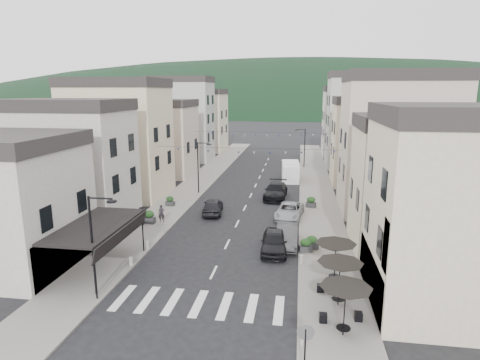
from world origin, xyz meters
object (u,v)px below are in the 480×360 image
at_px(parked_car_c, 289,211).
at_px(pedestrian_b, 142,216).
at_px(parked_car_a, 274,241).
at_px(delivery_van, 290,171).
at_px(parked_car_e, 213,206).
at_px(parked_car_b, 287,236).
at_px(parked_car_d, 276,191).
at_px(pedestrian_a, 162,214).

distance_m(parked_car_c, pedestrian_b, 13.48).
height_order(parked_car_a, delivery_van, delivery_van).
height_order(parked_car_c, parked_car_e, parked_car_e).
distance_m(parked_car_b, delivery_van, 23.26).
bearing_deg(pedestrian_b, parked_car_c, 35.17).
bearing_deg(parked_car_d, pedestrian_b, -132.20).
bearing_deg(pedestrian_a, parked_car_c, 4.66).
bearing_deg(parked_car_b, pedestrian_b, 168.16).
bearing_deg(pedestrian_b, parked_car_d, 62.08).
bearing_deg(parked_car_e, pedestrian_a, 34.46).
distance_m(parked_car_e, delivery_van, 17.60).
distance_m(parked_car_a, pedestrian_b, 12.59).
bearing_deg(parked_car_a, pedestrian_b, 159.19).
height_order(parked_car_c, delivery_van, delivery_van).
distance_m(parked_car_a, parked_car_e, 10.69).
bearing_deg(parked_car_c, parked_car_a, -88.64).
relative_size(parked_car_a, pedestrian_b, 2.92).
relative_size(parked_car_c, parked_car_e, 1.10).
xyz_separation_m(parked_car_a, pedestrian_a, (-10.42, 4.99, 0.12)).
xyz_separation_m(parked_car_b, parked_car_d, (-1.73, 13.81, 0.07)).
xyz_separation_m(parked_car_e, pedestrian_a, (-3.92, -3.50, 0.14)).
relative_size(parked_car_b, pedestrian_a, 2.92).
bearing_deg(parked_car_e, parked_car_a, 120.16).
bearing_deg(parked_car_d, parked_car_b, -80.17).
height_order(parked_car_a, pedestrian_b, pedestrian_b).
height_order(parked_car_e, pedestrian_b, pedestrian_b).
xyz_separation_m(parked_car_a, parked_car_c, (0.89, 8.26, -0.10)).
xyz_separation_m(parked_car_b, delivery_van, (-0.39, 23.26, 0.52)).
bearing_deg(parked_car_b, parked_car_d, 97.10).
bearing_deg(pedestrian_a, parked_car_e, 30.26).
bearing_deg(parked_car_a, parked_car_d, 91.07).
distance_m(pedestrian_a, pedestrian_b, 1.77).
xyz_separation_m(parked_car_e, pedestrian_b, (-5.42, -4.44, 0.15)).
relative_size(parked_car_b, pedestrian_b, 2.90).
relative_size(pedestrian_a, pedestrian_b, 0.99).
xyz_separation_m(delivery_van, pedestrian_a, (-10.93, -19.63, -0.38)).
distance_m(parked_car_a, delivery_van, 24.64).
height_order(parked_car_b, pedestrian_a, pedestrian_a).
bearing_deg(parked_car_a, pedestrian_a, 152.36).
xyz_separation_m(parked_car_a, pedestrian_b, (-11.92, 4.05, 0.12)).
height_order(parked_car_b, pedestrian_b, pedestrian_b).
relative_size(parked_car_a, parked_car_d, 0.82).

